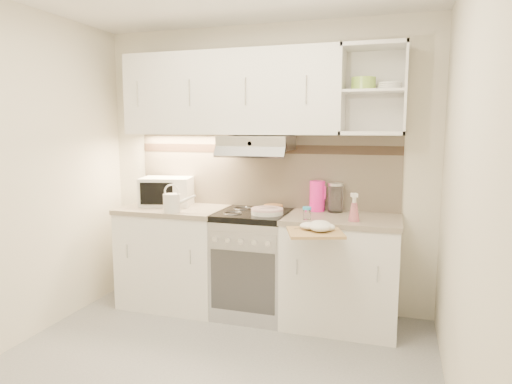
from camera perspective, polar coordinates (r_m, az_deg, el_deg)
ground at (r=3.21m, az=-6.82°, el=-22.06°), size 3.00×3.00×0.00m
room_shell at (r=3.12m, az=-4.48°, el=8.38°), size 3.04×2.84×2.52m
base_cabinet_left at (r=4.26m, az=-10.07°, el=-8.13°), size 0.90×0.60×0.86m
worktop_left at (r=4.16m, az=-10.22°, el=-2.16°), size 0.92×0.62×0.04m
base_cabinet_right at (r=3.83m, az=10.58°, el=-9.99°), size 0.90×0.60×0.86m
worktop_right at (r=3.72m, az=10.75°, el=-3.38°), size 0.92×0.62×0.04m
electric_range at (r=3.98m, az=-0.33°, el=-8.87°), size 0.60×0.60×0.90m
microwave at (r=4.28m, az=-11.09°, el=0.10°), size 0.52×0.43×0.26m
watering_can at (r=3.91m, az=-10.35°, el=-1.25°), size 0.28×0.16×0.24m
plate_stack at (r=3.76m, az=1.40°, el=-2.41°), size 0.27×0.27×0.06m
bread_loaf at (r=3.98m, az=2.20°, el=-1.90°), size 0.16×0.16×0.04m
pink_pitcher at (r=3.92m, az=7.67°, el=-0.49°), size 0.14×0.13×0.26m
glass_jar at (r=3.90m, az=9.93°, el=-0.67°), size 0.13×0.13×0.25m
spice_jar at (r=3.56m, az=6.38°, el=-2.63°), size 0.07×0.07×0.10m
spray_bottle at (r=3.55m, az=12.16°, el=-2.15°), size 0.09×0.09×0.23m
cutting_board at (r=3.27m, az=7.40°, el=-5.05°), size 0.47×0.44×0.02m
dish_towel at (r=3.28m, az=7.84°, el=-4.20°), size 0.31×0.29×0.07m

